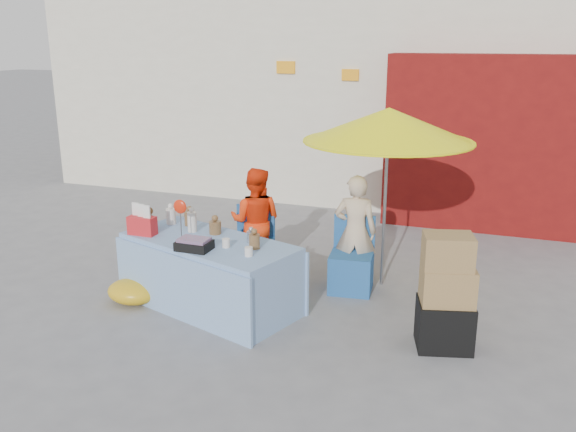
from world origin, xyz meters
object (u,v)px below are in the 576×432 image
at_px(box_stack, 446,297).
at_px(market_table, 209,272).
at_px(chair_right, 351,269).
at_px(vendor_beige, 355,232).
at_px(umbrella, 389,126).
at_px(chair_left, 252,256).
at_px(vendor_orange, 256,221).

bearing_deg(box_stack, market_table, 178.19).
bearing_deg(box_stack, chair_right, 138.23).
relative_size(vendor_beige, box_stack, 1.19).
bearing_deg(umbrella, box_stack, -57.01).
xyz_separation_m(chair_left, umbrella, (1.55, 0.28, 1.64)).
xyz_separation_m(vendor_beige, box_stack, (1.16, -1.17, -0.15)).
height_order(chair_left, umbrella, umbrella).
height_order(chair_left, vendor_beige, vendor_beige).
relative_size(chair_right, vendor_orange, 0.64).
bearing_deg(chair_left, vendor_orange, 82.38).
xyz_separation_m(chair_right, vendor_orange, (-1.25, 0.13, 0.41)).
bearing_deg(vendor_beige, box_stack, 127.88).
bearing_deg(vendor_beige, vendor_orange, -6.82).
distance_m(chair_left, chair_right, 1.25).
bearing_deg(umbrella, vendor_orange, -174.47).
distance_m(vendor_orange, box_stack, 2.68).
height_order(umbrella, box_stack, umbrella).
distance_m(chair_right, vendor_beige, 0.44).
xyz_separation_m(market_table, chair_right, (1.34, 0.95, -0.13)).
bearing_deg(chair_right, umbrella, 36.47).
xyz_separation_m(market_table, box_stack, (2.50, -0.08, 0.13)).
height_order(vendor_orange, umbrella, umbrella).
bearing_deg(market_table, chair_right, 53.69).
distance_m(market_table, box_stack, 2.50).
height_order(market_table, chair_left, market_table).
distance_m(market_table, chair_left, 0.97).
xyz_separation_m(vendor_beige, umbrella, (0.30, 0.15, 1.22)).
relative_size(vendor_beige, umbrella, 0.64).
xyz_separation_m(umbrella, box_stack, (0.86, -1.32, -1.37)).
height_order(chair_right, umbrella, umbrella).
bearing_deg(umbrella, market_table, -142.93).
relative_size(umbrella, box_stack, 1.86).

